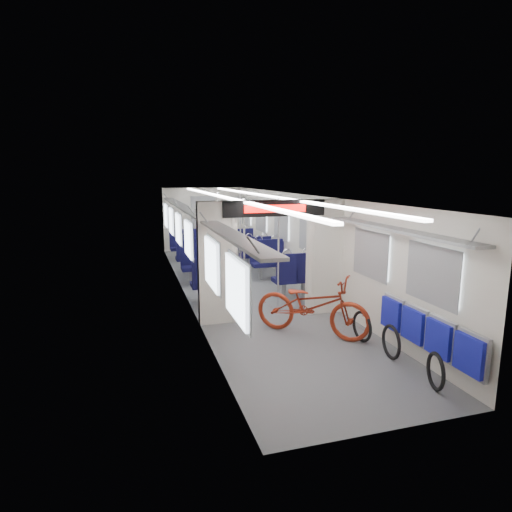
# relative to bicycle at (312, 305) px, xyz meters

# --- Properties ---
(carriage) EXTENTS (12.00, 12.02, 2.31)m
(carriage) POSITION_rel_bicycle_xyz_m (-0.35, 2.84, 0.96)
(carriage) COLOR #515456
(carriage) RESTS_ON ground
(bicycle) EXTENTS (2.00, 1.91, 1.08)m
(bicycle) POSITION_rel_bicycle_xyz_m (0.00, 0.00, 0.00)
(bicycle) COLOR maroon
(bicycle) RESTS_ON ground
(flip_bench) EXTENTS (0.12, 2.15, 0.57)m
(flip_bench) POSITION_rel_bicycle_xyz_m (1.01, -1.73, 0.04)
(flip_bench) COLOR gray
(flip_bench) RESTS_ON carriage
(bike_hoop_a) EXTENTS (0.19, 0.50, 0.51)m
(bike_hoop_a) POSITION_rel_bicycle_xyz_m (0.76, -2.25, -0.31)
(bike_hoop_a) COLOR black
(bike_hoop_a) RESTS_ON ground
(bike_hoop_b) EXTENTS (0.10, 0.54, 0.54)m
(bike_hoop_b) POSITION_rel_bicycle_xyz_m (0.76, -1.26, -0.29)
(bike_hoop_b) COLOR black
(bike_hoop_b) RESTS_ON ground
(bike_hoop_c) EXTENTS (0.09, 0.53, 0.53)m
(bike_hoop_c) POSITION_rel_bicycle_xyz_m (0.69, -0.52, -0.30)
(bike_hoop_c) COLOR black
(bike_hoop_c) RESTS_ON ground
(seat_bay_near_left) EXTENTS (0.94, 2.20, 1.14)m
(seat_bay_near_left) POSITION_rel_bicycle_xyz_m (-1.28, 3.34, 0.02)
(seat_bay_near_left) COLOR black
(seat_bay_near_left) RESTS_ON ground
(seat_bay_near_right) EXTENTS (0.95, 2.27, 1.16)m
(seat_bay_near_right) POSITION_rel_bicycle_xyz_m (0.59, 3.26, 0.03)
(seat_bay_near_right) COLOR black
(seat_bay_near_right) RESTS_ON ground
(seat_bay_far_left) EXTENTS (0.92, 2.14, 1.12)m
(seat_bay_far_left) POSITION_rel_bicycle_xyz_m (-1.28, 6.44, 0.01)
(seat_bay_far_left) COLOR black
(seat_bay_far_left) RESTS_ON ground
(seat_bay_far_right) EXTENTS (0.90, 2.04, 1.09)m
(seat_bay_far_right) POSITION_rel_bicycle_xyz_m (0.59, 6.30, -0.00)
(seat_bay_far_right) COLOR black
(seat_bay_far_right) RESTS_ON ground
(stanchion_near_left) EXTENTS (0.04, 0.04, 2.30)m
(stanchion_near_left) POSITION_rel_bicycle_xyz_m (-0.75, 1.75, 0.61)
(stanchion_near_left) COLOR silver
(stanchion_near_left) RESTS_ON ground
(stanchion_near_right) EXTENTS (0.04, 0.04, 2.30)m
(stanchion_near_right) POSITION_rel_bicycle_xyz_m (-0.01, 1.74, 0.61)
(stanchion_near_right) COLOR silver
(stanchion_near_right) RESTS_ON ground
(stanchion_far_left) EXTENTS (0.04, 0.04, 2.30)m
(stanchion_far_left) POSITION_rel_bicycle_xyz_m (-0.64, 4.87, 0.61)
(stanchion_far_left) COLOR silver
(stanchion_far_left) RESTS_ON ground
(stanchion_far_right) EXTENTS (0.04, 0.04, 2.30)m
(stanchion_far_right) POSITION_rel_bicycle_xyz_m (-0.01, 4.89, 0.61)
(stanchion_far_right) COLOR silver
(stanchion_far_right) RESTS_ON ground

